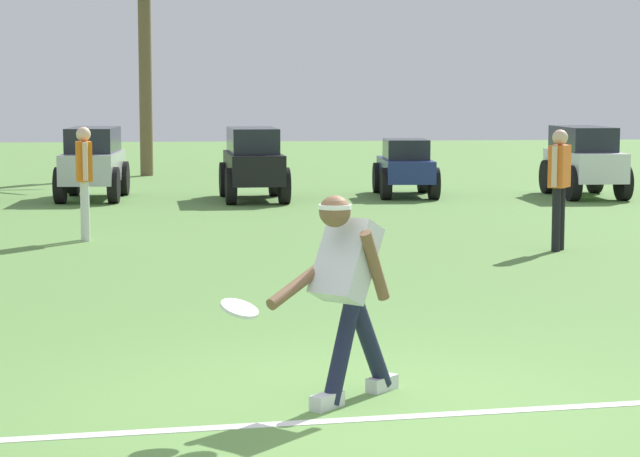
% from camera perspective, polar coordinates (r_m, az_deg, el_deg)
% --- Properties ---
extents(ground_plane, '(80.00, 80.00, 0.00)m').
position_cam_1_polar(ground_plane, '(8.29, 1.92, -8.21)').
color(ground_plane, '#5E8D44').
extents(field_line_paint, '(18.89, 2.15, 0.01)m').
position_cam_1_polar(field_line_paint, '(8.03, 2.20, -8.68)').
color(field_line_paint, white).
rests_on(field_line_paint, ground_plane).
extents(frisbee_thrower, '(0.98, 0.73, 1.40)m').
position_cam_1_polar(frisbee_thrower, '(8.28, 1.22, -2.63)').
color(frisbee_thrower, '#191E38').
rests_on(frisbee_thrower, ground_plane).
extents(frisbee_in_flight, '(0.34, 0.34, 0.11)m').
position_cam_1_polar(frisbee_in_flight, '(7.78, -3.70, -3.68)').
color(frisbee_in_flight, white).
extents(teammate_near_sideline, '(0.25, 0.50, 1.56)m').
position_cam_1_polar(teammate_near_sideline, '(17.33, -10.73, 2.54)').
color(teammate_near_sideline, silver).
rests_on(teammate_near_sideline, ground_plane).
extents(teammate_deep, '(0.36, 0.45, 1.56)m').
position_cam_1_polar(teammate_deep, '(16.27, 10.88, 2.29)').
color(teammate_deep, black).
rests_on(teammate_deep, ground_plane).
extents(parked_car_slot_c, '(1.27, 2.45, 1.34)m').
position_cam_1_polar(parked_car_slot_c, '(23.76, -10.34, 3.07)').
color(parked_car_slot_c, '#B7BABF').
rests_on(parked_car_slot_c, ground_plane).
extents(parked_car_slot_d, '(1.23, 2.43, 1.34)m').
position_cam_1_polar(parked_car_slot_d, '(23.23, -3.08, 3.09)').
color(parked_car_slot_d, black).
rests_on(parked_car_slot_d, ground_plane).
extents(parked_car_slot_e, '(1.20, 2.25, 1.10)m').
position_cam_1_polar(parked_car_slot_e, '(24.06, 3.92, 2.83)').
color(parked_car_slot_e, navy).
rests_on(parked_car_slot_e, ground_plane).
extents(parked_car_slot_f, '(1.16, 2.41, 1.34)m').
position_cam_1_polar(parked_car_slot_f, '(24.41, 11.98, 3.13)').
color(parked_car_slot_f, silver).
rests_on(parked_car_slot_f, ground_plane).
extents(palm_tree_left_of_centre, '(3.22, 3.74, 5.05)m').
position_cam_1_polar(palm_tree_left_of_centre, '(29.83, -8.01, 8.68)').
color(palm_tree_left_of_centre, brown).
rests_on(palm_tree_left_of_centre, ground_plane).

